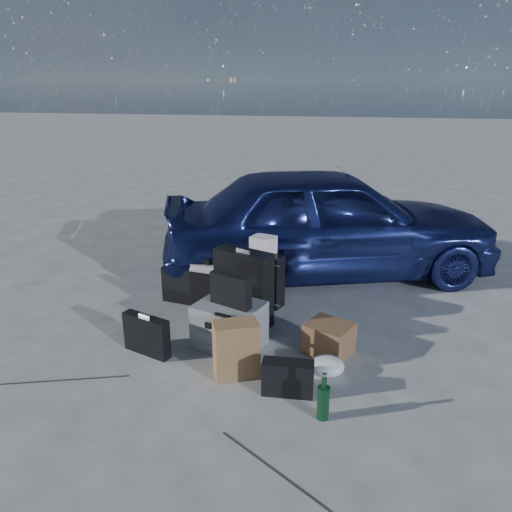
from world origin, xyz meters
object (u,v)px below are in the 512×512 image
(pelican_case, at_px, (230,325))
(green_bottle, at_px, (323,397))
(suitcase_left, at_px, (244,287))
(cardboard_box, at_px, (329,339))
(duffel_bag, at_px, (201,284))
(suitcase_right, at_px, (262,278))
(car, at_px, (329,221))
(briefcase, at_px, (147,335))

(pelican_case, height_order, green_bottle, pelican_case)
(suitcase_left, relative_size, cardboard_box, 2.00)
(cardboard_box, bearing_deg, pelican_case, -178.02)
(cardboard_box, bearing_deg, duffel_bag, 148.96)
(suitcase_right, bearing_deg, suitcase_left, -78.07)
(suitcase_left, xyz_separation_m, cardboard_box, (0.83, -0.43, -0.23))
(green_bottle, bearing_deg, cardboard_box, 90.79)
(car, xyz_separation_m, briefcase, (-1.39, -2.18, -0.48))
(briefcase, bearing_deg, duffel_bag, 103.33)
(suitcase_left, relative_size, duffel_bag, 0.96)
(car, height_order, briefcase, car)
(duffel_bag, bearing_deg, suitcase_left, -26.05)
(briefcase, xyz_separation_m, suitcase_right, (0.78, 1.19, 0.10))
(suitcase_right, bearing_deg, green_bottle, -43.98)
(suitcase_left, height_order, duffel_bag, suitcase_left)
(car, xyz_separation_m, duffel_bag, (-1.26, -1.05, -0.46))
(briefcase, relative_size, suitcase_left, 0.61)
(duffel_bag, bearing_deg, green_bottle, -41.09)
(suitcase_right, bearing_deg, duffel_bag, -151.69)
(car, height_order, green_bottle, car)
(suitcase_left, height_order, suitcase_right, suitcase_left)
(cardboard_box, bearing_deg, car, 93.86)
(suitcase_left, xyz_separation_m, green_bottle, (0.85, -1.33, -0.19))
(cardboard_box, height_order, green_bottle, green_bottle)
(pelican_case, relative_size, suitcase_left, 0.75)
(suitcase_right, bearing_deg, cardboard_box, -27.07)
(car, distance_m, duffel_bag, 1.70)
(pelican_case, xyz_separation_m, suitcase_left, (0.03, 0.46, 0.17))
(pelican_case, xyz_separation_m, duffel_bag, (-0.52, 0.86, -0.01))
(suitcase_left, distance_m, duffel_bag, 0.70)
(car, xyz_separation_m, green_bottle, (0.14, -2.78, -0.48))
(car, relative_size, briefcase, 8.61)
(pelican_case, xyz_separation_m, suitcase_right, (0.12, 0.92, 0.08))
(pelican_case, height_order, briefcase, pelican_case)
(briefcase, height_order, suitcase_right, suitcase_right)
(briefcase, relative_size, suitcase_right, 0.80)
(suitcase_right, distance_m, duffel_bag, 0.65)
(duffel_bag, height_order, cardboard_box, duffel_bag)
(suitcase_left, bearing_deg, car, 86.68)
(pelican_case, xyz_separation_m, cardboard_box, (0.86, 0.03, -0.06))
(pelican_case, relative_size, suitcase_right, 0.98)
(briefcase, bearing_deg, car, 77.70)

